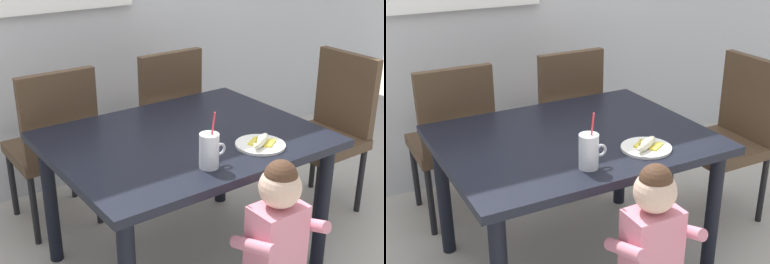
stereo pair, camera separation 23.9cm
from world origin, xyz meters
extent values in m
plane|color=#B7B2A8|center=(0.00, 0.00, 0.00)|extent=(24.00, 24.00, 0.00)
cube|color=black|center=(0.00, 0.00, 0.70)|extent=(1.26, 0.99, 0.04)
cylinder|color=black|center=(0.55, -0.41, 0.34)|extent=(0.07, 0.07, 0.68)
cylinder|color=black|center=(-0.55, 0.41, 0.34)|extent=(0.07, 0.07, 0.68)
cylinder|color=black|center=(0.55, 0.41, 0.34)|extent=(0.07, 0.07, 0.68)
cube|color=#4C3826|center=(-0.39, 0.80, 0.45)|extent=(0.44, 0.44, 0.06)
cube|color=#4C3826|center=(-0.39, 0.60, 0.72)|extent=(0.42, 0.05, 0.48)
cylinder|color=black|center=(-0.20, 0.99, 0.21)|extent=(0.04, 0.04, 0.42)
cylinder|color=black|center=(-0.58, 0.99, 0.21)|extent=(0.04, 0.04, 0.42)
cylinder|color=black|center=(-0.20, 0.61, 0.21)|extent=(0.04, 0.04, 0.42)
cylinder|color=black|center=(-0.58, 0.61, 0.21)|extent=(0.04, 0.04, 0.42)
cube|color=#4C3826|center=(0.32, 0.82, 0.45)|extent=(0.44, 0.44, 0.06)
cube|color=#4C3826|center=(0.32, 0.62, 0.72)|extent=(0.42, 0.05, 0.48)
cylinder|color=black|center=(0.51, 1.01, 0.21)|extent=(0.04, 0.04, 0.42)
cylinder|color=black|center=(0.13, 1.01, 0.21)|extent=(0.04, 0.04, 0.42)
cylinder|color=black|center=(0.51, 0.63, 0.21)|extent=(0.04, 0.04, 0.42)
cylinder|color=black|center=(0.13, 0.63, 0.21)|extent=(0.04, 0.04, 0.42)
cube|color=#4C3826|center=(0.97, 0.01, 0.45)|extent=(0.44, 0.44, 0.06)
cube|color=#4C3826|center=(1.17, 0.01, 0.72)|extent=(0.05, 0.42, 0.48)
cylinder|color=black|center=(0.78, 0.20, 0.21)|extent=(0.04, 0.04, 0.42)
cylinder|color=black|center=(0.78, -0.18, 0.21)|extent=(0.04, 0.04, 0.42)
cylinder|color=black|center=(1.16, 0.20, 0.21)|extent=(0.04, 0.04, 0.42)
cylinder|color=black|center=(1.16, -0.18, 0.21)|extent=(0.04, 0.04, 0.42)
cube|color=pink|center=(0.01, -0.64, 0.49)|extent=(0.22, 0.15, 0.30)
sphere|color=beige|center=(0.01, -0.64, 0.72)|extent=(0.17, 0.17, 0.17)
sphere|color=#472D1E|center=(0.01, -0.64, 0.77)|extent=(0.13, 0.13, 0.13)
cylinder|color=pink|center=(-0.13, -0.66, 0.52)|extent=(0.05, 0.24, 0.13)
cylinder|color=pink|center=(0.15, -0.66, 0.52)|extent=(0.05, 0.24, 0.13)
cylinder|color=silver|center=(-0.11, -0.34, 0.80)|extent=(0.08, 0.08, 0.15)
cylinder|color=#8C6647|center=(-0.11, -0.34, 0.77)|extent=(0.07, 0.07, 0.08)
torus|color=silver|center=(-0.05, -0.34, 0.79)|extent=(0.06, 0.01, 0.06)
cylinder|color=#E5333F|center=(-0.10, -0.34, 0.86)|extent=(0.01, 0.04, 0.22)
cylinder|color=white|center=(0.22, -0.30, 0.73)|extent=(0.23, 0.23, 0.01)
ellipsoid|color=#F4EAC6|center=(0.21, -0.31, 0.76)|extent=(0.17, 0.12, 0.04)
cube|color=yellow|center=(0.25, -0.32, 0.74)|extent=(0.09, 0.07, 0.01)
cube|color=yellow|center=(0.20, -0.27, 0.74)|extent=(0.09, 0.07, 0.01)
cylinder|color=yellow|center=(0.14, -0.35, 0.79)|extent=(0.03, 0.02, 0.03)
camera|label=1|loc=(-1.29, -1.91, 1.69)|focal=49.00mm
camera|label=2|loc=(-1.09, -2.04, 1.69)|focal=49.00mm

